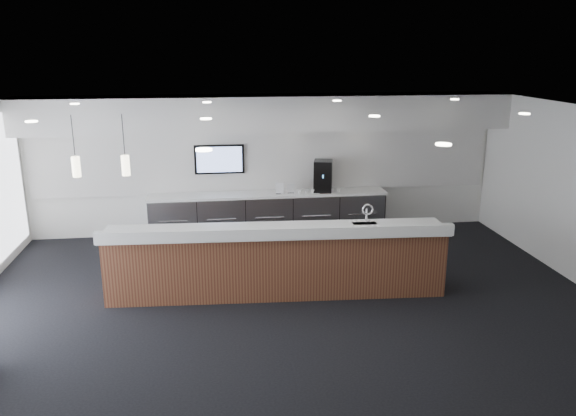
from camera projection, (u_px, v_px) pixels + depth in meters
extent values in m
plane|color=black|center=(291.00, 309.00, 8.71)|extent=(10.00, 10.00, 0.00)
cube|color=black|center=(292.00, 115.00, 7.89)|extent=(10.00, 8.00, 0.02)
cube|color=white|center=(266.00, 164.00, 12.11)|extent=(10.00, 0.02, 3.00)
cube|color=silver|center=(268.00, 113.00, 11.37)|extent=(10.00, 0.90, 0.70)
cube|color=silver|center=(266.00, 160.00, 12.06)|extent=(9.80, 0.06, 1.40)
cube|color=gray|center=(268.00, 215.00, 12.06)|extent=(5.00, 0.60, 0.90)
cube|color=white|center=(268.00, 194.00, 11.93)|extent=(5.06, 0.66, 0.05)
cylinder|color=silver|center=(173.00, 221.00, 11.49)|extent=(0.60, 0.02, 0.02)
cylinder|color=silver|center=(222.00, 219.00, 11.61)|extent=(0.60, 0.02, 0.02)
cylinder|color=silver|center=(270.00, 218.00, 11.74)|extent=(0.60, 0.02, 0.02)
cylinder|color=silver|center=(317.00, 216.00, 11.87)|extent=(0.60, 0.02, 0.02)
cylinder|color=silver|center=(363.00, 214.00, 12.00)|extent=(0.60, 0.02, 0.02)
cube|color=black|center=(219.00, 159.00, 11.86)|extent=(1.05, 0.07, 0.62)
cube|color=#2C49B1|center=(219.00, 160.00, 11.82)|extent=(0.95, 0.01, 0.54)
cylinder|color=beige|center=(129.00, 161.00, 8.55)|extent=(0.12, 0.12, 0.30)
cylinder|color=beige|center=(81.00, 162.00, 8.46)|extent=(0.12, 0.12, 0.30)
cube|color=#4E261A|center=(277.00, 263.00, 9.18)|extent=(5.47, 1.06, 1.05)
cube|color=white|center=(276.00, 231.00, 9.03)|extent=(5.55, 1.14, 0.06)
cube|color=white|center=(278.00, 234.00, 8.60)|extent=(5.51, 0.42, 0.18)
cylinder|color=silver|center=(366.00, 217.00, 9.19)|extent=(0.04, 0.04, 0.28)
torus|color=silver|center=(368.00, 210.00, 9.09)|extent=(0.19, 0.04, 0.19)
cube|color=black|center=(323.00, 176.00, 11.99)|extent=(0.47, 0.51, 0.67)
cube|color=silver|center=(325.00, 193.00, 11.85)|extent=(0.24, 0.12, 0.02)
cube|color=silver|center=(280.00, 188.00, 11.81)|extent=(0.17, 0.08, 0.24)
cube|color=silver|center=(291.00, 188.00, 11.88)|extent=(0.16, 0.03, 0.21)
imported|color=white|center=(339.00, 190.00, 11.98)|extent=(0.09, 0.09, 0.08)
imported|color=white|center=(332.00, 190.00, 11.96)|extent=(0.12, 0.12, 0.08)
imported|color=white|center=(326.00, 191.00, 11.94)|extent=(0.11, 0.11, 0.08)
imported|color=white|center=(319.00, 191.00, 11.93)|extent=(0.11, 0.11, 0.08)
imported|color=white|center=(313.00, 191.00, 11.91)|extent=(0.12, 0.12, 0.08)
imported|color=white|center=(306.00, 191.00, 11.89)|extent=(0.10, 0.10, 0.08)
imported|color=white|center=(300.00, 191.00, 11.87)|extent=(0.12, 0.12, 0.08)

